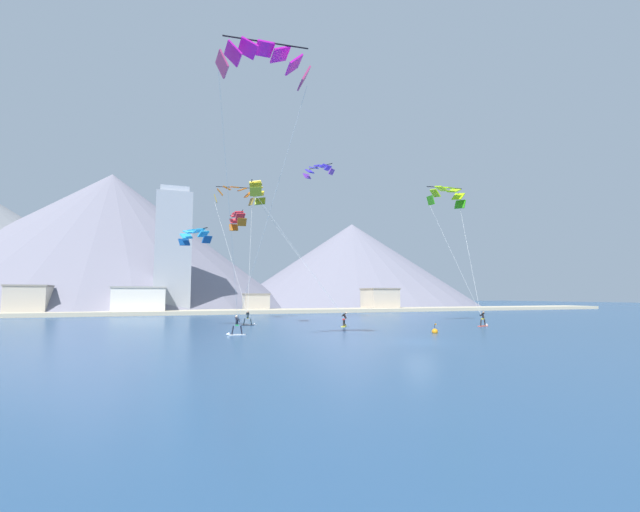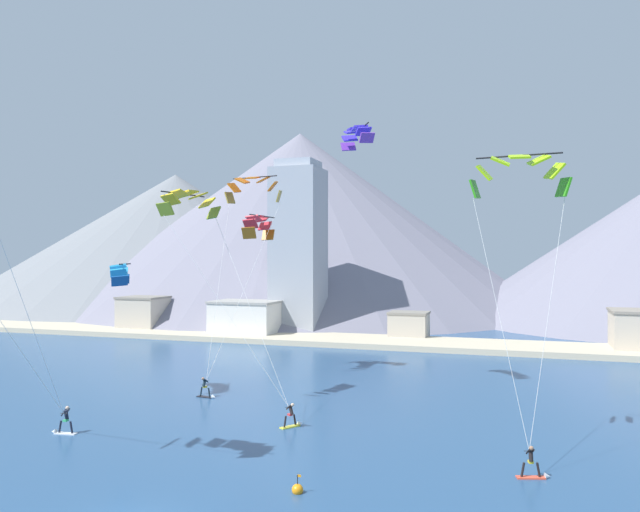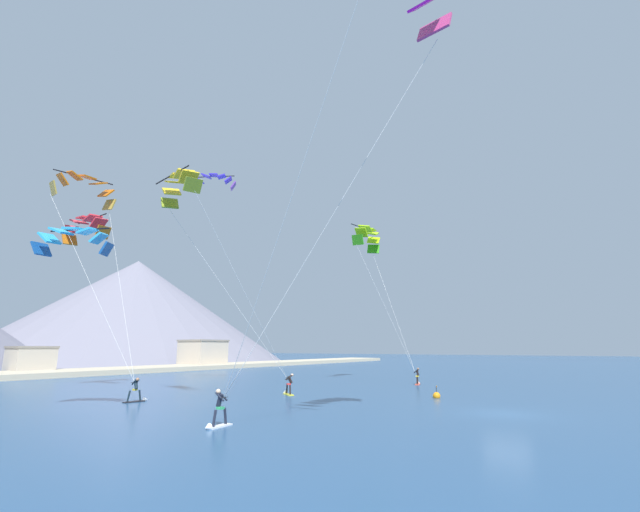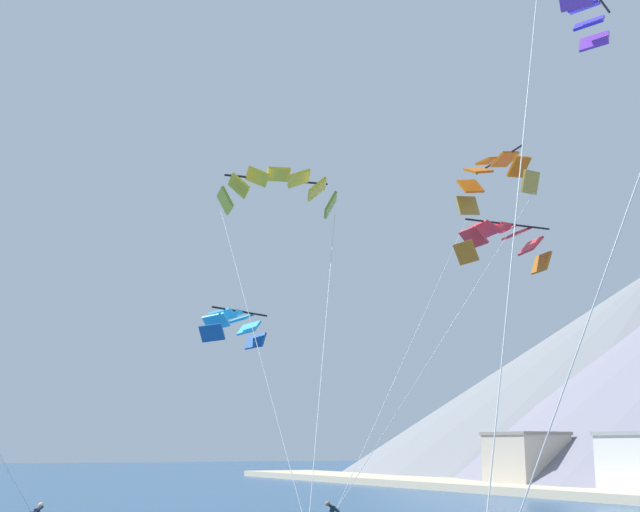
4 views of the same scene
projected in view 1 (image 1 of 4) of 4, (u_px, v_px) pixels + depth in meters
The scene contains 21 objects.
ground_plane at pixel (420, 342), 32.37m from camera, with size 400.00×400.00×0.00m, color navy.
kitesurfer_near_lead at pixel (345, 322), 48.33m from camera, with size 1.28×1.68×1.74m.
kitesurfer_near_trail at pixel (249, 321), 50.41m from camera, with size 1.78×0.71×1.74m.
kitesurfer_mid_center at pixel (484, 322), 48.94m from camera, with size 1.78×0.89×1.76m.
kitesurfer_far_left at pixel (235, 329), 37.88m from camera, with size 1.78×0.63×1.83m.
parafoil_kite_near_lead at pixel (258, 191), 49.12m from camera, with size 10.68×5.88×15.08m.
parafoil_kite_near_trail at pixel (234, 194), 61.05m from camera, with size 5.80×10.59×17.79m.
parafoil_kite_mid_center at pixel (447, 195), 54.72m from camera, with size 5.80×6.08×16.16m.
parafoil_kite_far_left at pixel (264, 61), 29.73m from camera, with size 6.50×11.48×19.43m.
parafoil_kite_distant_high_outer at pixel (237, 218), 60.98m from camera, with size 1.65×5.81×2.33m.
parafoil_kite_distant_low_drift at pixel (195, 235), 46.82m from camera, with size 3.43×4.32×1.81m.
parafoil_kite_distant_mid_solo at pixel (319, 169), 61.57m from camera, with size 3.86×4.57×1.74m.
race_marker_buoy at pixel (435, 332), 39.77m from camera, with size 0.56×0.56×1.02m.
shoreline_strip at pixel (257, 311), 85.39m from camera, with size 180.00×10.00×0.70m, color beige.
shore_building_harbour_front at pixel (139, 300), 79.35m from camera, with size 9.44×6.85×5.14m.
shore_building_promenade_mid at pixel (256, 303), 90.33m from camera, with size 5.26×4.44×3.93m.
shore_building_quay_east at pixel (28, 300), 74.05m from camera, with size 6.54×5.78×5.33m.
shore_building_quay_west at pixel (380, 299), 97.50m from camera, with size 7.00×6.84×5.16m.
highrise_tower at pixel (173, 251), 87.58m from camera, with size 7.00×7.00×25.62m.
mountain_peak_west_ridge at pixel (110, 240), 124.10m from camera, with size 106.34×106.34×39.09m.
mountain_peak_central_summit at pixel (352, 265), 146.52m from camera, with size 83.39×83.39×28.06m.
Camera 1 is at (-18.72, -28.01, 3.51)m, focal length 24.00 mm.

